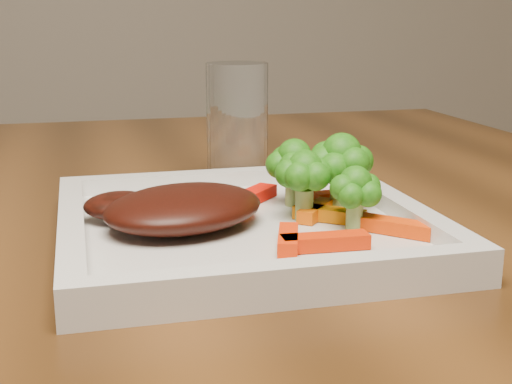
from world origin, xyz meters
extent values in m
cube|color=silver|center=(0.16, -0.04, 0.76)|extent=(0.27, 0.27, 0.01)
ellipsoid|color=#360D08|center=(0.11, -0.03, 0.78)|extent=(0.15, 0.14, 0.03)
cube|color=red|center=(0.20, -0.11, 0.77)|extent=(0.06, 0.02, 0.01)
cube|color=#E33903|center=(0.26, -0.08, 0.77)|extent=(0.05, 0.05, 0.01)
cube|color=red|center=(0.17, -0.09, 0.77)|extent=(0.03, 0.05, 0.01)
cube|color=red|center=(0.25, 0.01, 0.77)|extent=(0.05, 0.02, 0.01)
cube|color=red|center=(0.18, 0.02, 0.77)|extent=(0.05, 0.06, 0.01)
cube|color=#CB6803|center=(0.22, -0.04, 0.77)|extent=(0.05, 0.05, 0.01)
cube|color=#E55503|center=(0.21, -0.03, 0.77)|extent=(0.04, 0.05, 0.01)
cylinder|color=white|center=(0.19, 0.14, 0.81)|extent=(0.08, 0.08, 0.12)
camera|label=1|loc=(0.04, -0.54, 0.92)|focal=50.00mm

